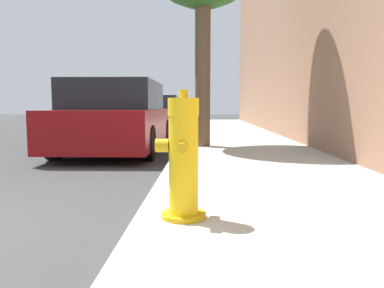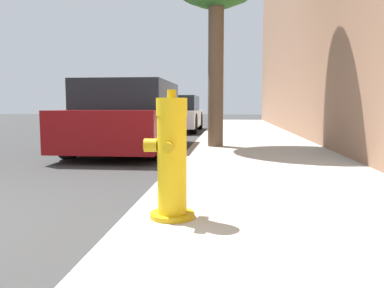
% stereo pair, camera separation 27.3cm
% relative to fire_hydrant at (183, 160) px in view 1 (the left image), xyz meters
% --- Properties ---
extents(sidewalk_slab, '(2.67, 40.00, 0.13)m').
position_rel_fire_hydrant_xyz_m(sidewalk_slab, '(0.97, -0.31, -0.49)').
color(sidewalk_slab, '#B7B2A8').
rests_on(sidewalk_slab, ground_plane).
extents(fire_hydrant, '(0.37, 0.37, 0.94)m').
position_rel_fire_hydrant_xyz_m(fire_hydrant, '(0.00, 0.00, 0.00)').
color(fire_hydrant, '#C39C11').
rests_on(fire_hydrant, sidewalk_slab).
extents(parked_car_near, '(1.86, 4.41, 1.45)m').
position_rel_fire_hydrant_xyz_m(parked_car_near, '(-1.64, 5.08, 0.13)').
color(parked_car_near, maroon).
rests_on(parked_car_near, ground_plane).
extents(parked_car_mid, '(1.80, 4.04, 1.32)m').
position_rel_fire_hydrant_xyz_m(parked_car_mid, '(-1.59, 11.23, 0.09)').
color(parked_car_mid, silver).
rests_on(parked_car_mid, ground_plane).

